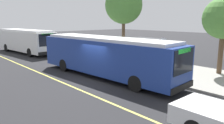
# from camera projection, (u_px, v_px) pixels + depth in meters

# --- Properties ---
(ground_plane) EXTENTS (120.00, 120.00, 0.00)m
(ground_plane) POSITION_uv_depth(u_px,v_px,m) (97.00, 80.00, 15.60)
(ground_plane) COLOR #232326
(sidewalk_curb) EXTENTS (44.00, 6.40, 0.15)m
(sidewalk_curb) POSITION_uv_depth(u_px,v_px,m) (151.00, 67.00, 19.50)
(sidewalk_curb) COLOR gray
(sidewalk_curb) RESTS_ON ground_plane
(lane_stripe_center) EXTENTS (36.00, 0.14, 0.01)m
(lane_stripe_center) POSITION_uv_depth(u_px,v_px,m) (70.00, 86.00, 14.16)
(lane_stripe_center) COLOR #E0D64C
(lane_stripe_center) RESTS_ON ground_plane
(transit_bus_main) EXTENTS (12.55, 3.38, 2.95)m
(transit_bus_main) POSITION_uv_depth(u_px,v_px,m) (105.00, 55.00, 16.18)
(transit_bus_main) COLOR navy
(transit_bus_main) RESTS_ON ground_plane
(transit_bus_second) EXTENTS (10.90, 3.59, 2.95)m
(transit_bus_second) POSITION_uv_depth(u_px,v_px,m) (26.00, 40.00, 27.93)
(transit_bus_second) COLOR white
(transit_bus_second) RESTS_ON ground_plane
(bus_shelter) EXTENTS (2.90, 1.60, 2.48)m
(bus_shelter) POSITION_uv_depth(u_px,v_px,m) (146.00, 46.00, 19.22)
(bus_shelter) COLOR #333338
(bus_shelter) RESTS_ON sidewalk_curb
(waiting_bench) EXTENTS (1.60, 0.48, 0.95)m
(waiting_bench) POSITION_uv_depth(u_px,v_px,m) (148.00, 61.00, 19.12)
(waiting_bench) COLOR brown
(waiting_bench) RESTS_ON sidewalk_curb
(route_sign_post) EXTENTS (0.44, 0.08, 2.80)m
(route_sign_post) POSITION_uv_depth(u_px,v_px,m) (163.00, 52.00, 15.61)
(route_sign_post) COLOR #333338
(route_sign_post) RESTS_ON sidewalk_curb
(pedestrian_commuter) EXTENTS (0.24, 0.40, 1.69)m
(pedestrian_commuter) POSITION_uv_depth(u_px,v_px,m) (127.00, 55.00, 19.57)
(pedestrian_commuter) COLOR #282D47
(pedestrian_commuter) RESTS_ON sidewalk_curb
(street_tree_near_shelter) EXTENTS (4.15, 4.15, 7.72)m
(street_tree_near_shelter) POSITION_uv_depth(u_px,v_px,m) (124.00, 5.00, 24.33)
(street_tree_near_shelter) COLOR brown
(street_tree_near_shelter) RESTS_ON sidewalk_curb
(street_tree_downstreet) EXTENTS (3.07, 3.07, 5.70)m
(street_tree_downstreet) POSITION_uv_depth(u_px,v_px,m) (224.00, 19.00, 16.12)
(street_tree_downstreet) COLOR brown
(street_tree_downstreet) RESTS_ON sidewalk_curb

